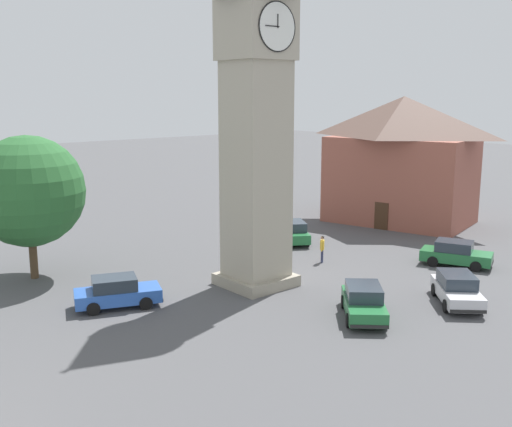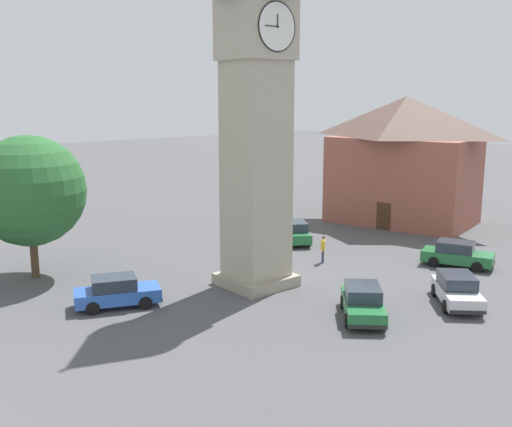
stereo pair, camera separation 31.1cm
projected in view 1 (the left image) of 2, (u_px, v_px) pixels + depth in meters
The scene contains 10 objects.
ground_plane at pixel (256, 285), 32.79m from camera, with size 200.00×200.00×0.00m, color #4C4C4F.
clock_tower at pixel (256, 48), 30.33m from camera, with size 4.21×4.21×21.43m.
car_blue_kerb at pixel (457, 289), 29.67m from camera, with size 4.08×4.14×1.53m.
car_silver_kerb at pixel (292, 232), 42.05m from camera, with size 3.60×4.40×1.53m.
car_red_corner at pixel (364, 302), 27.87m from camera, with size 4.06×4.16×1.53m.
car_white_side at pixel (456, 254), 36.29m from camera, with size 3.19×4.46×1.53m.
car_black_far at pixel (117, 292), 29.22m from camera, with size 4.46×3.11×1.53m.
pedestrian at pixel (322, 247), 36.92m from camera, with size 0.47×0.39×1.69m.
tree at pixel (28, 191), 33.04m from camera, with size 6.17×6.17×8.07m.
building_terrace_right at pixel (402, 159), 48.00m from camera, with size 9.99×12.73×10.08m.
Camera 1 is at (20.37, 23.88, 10.25)m, focal length 42.09 mm.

